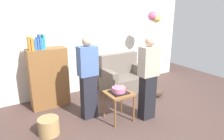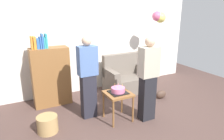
{
  "view_description": "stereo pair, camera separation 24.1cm",
  "coord_description": "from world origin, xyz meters",
  "px_view_note": "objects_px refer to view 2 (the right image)",
  "views": [
    {
      "loc": [
        -2.15,
        -2.78,
        2.11
      ],
      "look_at": [
        -0.18,
        0.51,
        0.95
      ],
      "focal_mm": 33.0,
      "sensor_mm": 36.0,
      "label": 1
    },
    {
      "loc": [
        -1.94,
        -2.89,
        2.11
      ],
      "look_at": [
        -0.18,
        0.51,
        0.95
      ],
      "focal_mm": 33.0,
      "sensor_mm": 36.0,
      "label": 2
    }
  ],
  "objects_px": {
    "person_holding_cake": "(148,79)",
    "balloon_bunch": "(159,17)",
    "handbag": "(161,94)",
    "birthday_cake": "(118,90)",
    "person_blowing_candles": "(88,77)",
    "couch": "(126,78)",
    "bookshelf": "(51,76)",
    "wicker_basket": "(47,124)",
    "side_table": "(118,97)"
  },
  "relations": [
    {
      "from": "person_holding_cake",
      "to": "balloon_bunch",
      "type": "relative_size",
      "value": 0.8
    },
    {
      "from": "birthday_cake",
      "to": "person_holding_cake",
      "type": "relative_size",
      "value": 0.2
    },
    {
      "from": "couch",
      "to": "birthday_cake",
      "type": "height_order",
      "value": "couch"
    },
    {
      "from": "couch",
      "to": "person_holding_cake",
      "type": "bearing_deg",
      "value": -104.98
    },
    {
      "from": "birthday_cake",
      "to": "side_table",
      "type": "bearing_deg",
      "value": 116.36
    },
    {
      "from": "person_blowing_candles",
      "to": "person_holding_cake",
      "type": "xyz_separation_m",
      "value": [
        0.97,
        -0.61,
        0.0
      ]
    },
    {
      "from": "couch",
      "to": "side_table",
      "type": "height_order",
      "value": "couch"
    },
    {
      "from": "couch",
      "to": "bookshelf",
      "type": "bearing_deg",
      "value": 177.27
    },
    {
      "from": "bookshelf",
      "to": "person_holding_cake",
      "type": "height_order",
      "value": "person_holding_cake"
    },
    {
      "from": "handbag",
      "to": "person_blowing_candles",
      "type": "bearing_deg",
      "value": -179.96
    },
    {
      "from": "bookshelf",
      "to": "person_blowing_candles",
      "type": "height_order",
      "value": "person_blowing_candles"
    },
    {
      "from": "birthday_cake",
      "to": "balloon_bunch",
      "type": "height_order",
      "value": "balloon_bunch"
    },
    {
      "from": "handbag",
      "to": "birthday_cake",
      "type": "bearing_deg",
      "value": -164.78
    },
    {
      "from": "bookshelf",
      "to": "balloon_bunch",
      "type": "xyz_separation_m",
      "value": [
        2.7,
        -0.27,
        1.21
      ]
    },
    {
      "from": "bookshelf",
      "to": "side_table",
      "type": "height_order",
      "value": "bookshelf"
    },
    {
      "from": "bookshelf",
      "to": "handbag",
      "type": "relative_size",
      "value": 5.71
    },
    {
      "from": "couch",
      "to": "bookshelf",
      "type": "distance_m",
      "value": 1.92
    },
    {
      "from": "couch",
      "to": "birthday_cake",
      "type": "relative_size",
      "value": 3.44
    },
    {
      "from": "handbag",
      "to": "balloon_bunch",
      "type": "relative_size",
      "value": 0.14
    },
    {
      "from": "person_blowing_candles",
      "to": "wicker_basket",
      "type": "xyz_separation_m",
      "value": [
        -0.85,
        -0.19,
        -0.68
      ]
    },
    {
      "from": "side_table",
      "to": "person_blowing_candles",
      "type": "distance_m",
      "value": 0.69
    },
    {
      "from": "couch",
      "to": "handbag",
      "type": "bearing_deg",
      "value": -58.03
    },
    {
      "from": "bookshelf",
      "to": "side_table",
      "type": "relative_size",
      "value": 2.82
    },
    {
      "from": "bookshelf",
      "to": "balloon_bunch",
      "type": "distance_m",
      "value": 2.97
    },
    {
      "from": "person_holding_cake",
      "to": "wicker_basket",
      "type": "height_order",
      "value": "person_holding_cake"
    },
    {
      "from": "bookshelf",
      "to": "wicker_basket",
      "type": "bearing_deg",
      "value": -106.17
    },
    {
      "from": "bookshelf",
      "to": "birthday_cake",
      "type": "height_order",
      "value": "bookshelf"
    },
    {
      "from": "balloon_bunch",
      "to": "couch",
      "type": "bearing_deg",
      "value": 167.68
    },
    {
      "from": "side_table",
      "to": "birthday_cake",
      "type": "xyz_separation_m",
      "value": [
        0.0,
        -0.0,
        0.13
      ]
    },
    {
      "from": "couch",
      "to": "balloon_bunch",
      "type": "bearing_deg",
      "value": -12.32
    },
    {
      "from": "birthday_cake",
      "to": "person_blowing_candles",
      "type": "height_order",
      "value": "person_blowing_candles"
    },
    {
      "from": "birthday_cake",
      "to": "person_holding_cake",
      "type": "bearing_deg",
      "value": -23.59
    },
    {
      "from": "birthday_cake",
      "to": "balloon_bunch",
      "type": "relative_size",
      "value": 0.16
    },
    {
      "from": "wicker_basket",
      "to": "balloon_bunch",
      "type": "height_order",
      "value": "balloon_bunch"
    },
    {
      "from": "side_table",
      "to": "person_holding_cake",
      "type": "relative_size",
      "value": 0.35
    },
    {
      "from": "person_holding_cake",
      "to": "balloon_bunch",
      "type": "bearing_deg",
      "value": -138.76
    },
    {
      "from": "couch",
      "to": "wicker_basket",
      "type": "distance_m",
      "value": 2.43
    },
    {
      "from": "bookshelf",
      "to": "person_blowing_candles",
      "type": "relative_size",
      "value": 0.98
    },
    {
      "from": "bookshelf",
      "to": "wicker_basket",
      "type": "relative_size",
      "value": 4.44
    },
    {
      "from": "person_blowing_candles",
      "to": "couch",
      "type": "bearing_deg",
      "value": 39.68
    },
    {
      "from": "wicker_basket",
      "to": "person_blowing_candles",
      "type": "bearing_deg",
      "value": 12.25
    },
    {
      "from": "birthday_cake",
      "to": "person_holding_cake",
      "type": "xyz_separation_m",
      "value": [
        0.52,
        -0.23,
        0.22
      ]
    },
    {
      "from": "bookshelf",
      "to": "wicker_basket",
      "type": "height_order",
      "value": "bookshelf"
    },
    {
      "from": "person_holding_cake",
      "to": "handbag",
      "type": "bearing_deg",
      "value": -150.54
    },
    {
      "from": "bookshelf",
      "to": "birthday_cake",
      "type": "bearing_deg",
      "value": -52.55
    },
    {
      "from": "birthday_cake",
      "to": "person_holding_cake",
      "type": "height_order",
      "value": "person_holding_cake"
    },
    {
      "from": "person_holding_cake",
      "to": "handbag",
      "type": "relative_size",
      "value": 5.82
    },
    {
      "from": "couch",
      "to": "handbag",
      "type": "xyz_separation_m",
      "value": [
        0.51,
        -0.82,
        -0.24
      ]
    },
    {
      "from": "bookshelf",
      "to": "handbag",
      "type": "bearing_deg",
      "value": -20.74
    },
    {
      "from": "person_blowing_candles",
      "to": "person_holding_cake",
      "type": "relative_size",
      "value": 1.0
    }
  ]
}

